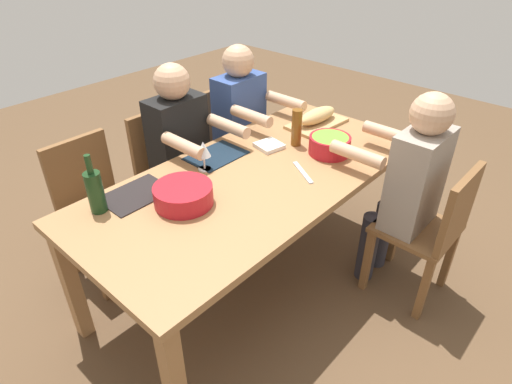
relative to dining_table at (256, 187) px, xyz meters
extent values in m
plane|color=brown|center=(0.00, 0.00, -0.66)|extent=(8.00, 8.00, 0.00)
cube|color=#9E7044|center=(0.00, 0.00, 0.06)|extent=(1.96, 0.93, 0.04)
cube|color=#9E7044|center=(-0.92, -0.40, -0.31)|extent=(0.07, 0.07, 0.70)
cube|color=#9E7044|center=(0.92, -0.40, -0.31)|extent=(0.07, 0.07, 0.70)
cube|color=#9E7044|center=(-0.92, 0.40, -0.31)|extent=(0.07, 0.07, 0.70)
cube|color=#9E7044|center=(0.92, 0.40, -0.31)|extent=(0.07, 0.07, 0.70)
cube|color=brown|center=(0.54, 0.70, -0.22)|extent=(0.40, 0.40, 0.03)
cube|color=brown|center=(0.54, 0.89, -0.01)|extent=(0.38, 0.04, 0.40)
cube|color=brown|center=(0.71, 0.53, -0.45)|extent=(0.04, 0.04, 0.42)
cube|color=brown|center=(0.37, 0.53, -0.45)|extent=(0.04, 0.04, 0.42)
cube|color=brown|center=(0.71, 0.87, -0.45)|extent=(0.04, 0.04, 0.42)
cube|color=brown|center=(0.37, 0.87, -0.45)|extent=(0.04, 0.04, 0.42)
cylinder|color=#2D2D38|center=(0.62, 0.48, -0.44)|extent=(0.11, 0.11, 0.45)
cylinder|color=#2D2D38|center=(0.46, 0.48, -0.44)|extent=(0.11, 0.11, 0.45)
cube|color=#334C8C|center=(0.54, 0.64, 0.06)|extent=(0.34, 0.20, 0.55)
cylinder|color=tan|center=(0.71, 0.37, 0.18)|extent=(0.07, 0.30, 0.07)
cylinder|color=tan|center=(0.37, 0.37, 0.18)|extent=(0.07, 0.30, 0.07)
sphere|color=tan|center=(0.54, 0.64, 0.43)|extent=(0.21, 0.21, 0.21)
cube|color=brown|center=(-0.54, 0.70, -0.22)|extent=(0.40, 0.40, 0.03)
cube|color=brown|center=(-0.54, 0.89, -0.01)|extent=(0.38, 0.04, 0.40)
cube|color=brown|center=(-0.37, 0.53, -0.45)|extent=(0.04, 0.04, 0.42)
cube|color=brown|center=(-0.71, 0.53, -0.45)|extent=(0.04, 0.04, 0.42)
cube|color=brown|center=(-0.37, 0.87, -0.45)|extent=(0.04, 0.04, 0.42)
cube|color=brown|center=(-0.71, 0.87, -0.45)|extent=(0.04, 0.04, 0.42)
cube|color=brown|center=(0.54, -0.70, -0.22)|extent=(0.40, 0.40, 0.03)
cube|color=brown|center=(0.54, -0.89, -0.01)|extent=(0.38, 0.04, 0.40)
cube|color=brown|center=(0.37, -0.53, -0.45)|extent=(0.04, 0.04, 0.42)
cube|color=brown|center=(0.71, -0.53, -0.45)|extent=(0.04, 0.04, 0.42)
cube|color=brown|center=(0.37, -0.87, -0.45)|extent=(0.04, 0.04, 0.42)
cube|color=brown|center=(0.71, -0.87, -0.45)|extent=(0.04, 0.04, 0.42)
cylinder|color=#2D2D38|center=(0.46, -0.48, -0.44)|extent=(0.11, 0.11, 0.45)
cylinder|color=#2D2D38|center=(0.62, -0.48, -0.44)|extent=(0.11, 0.11, 0.45)
cube|color=gray|center=(0.54, -0.64, 0.06)|extent=(0.34, 0.20, 0.55)
cylinder|color=tan|center=(0.37, -0.37, 0.18)|extent=(0.07, 0.30, 0.07)
cylinder|color=tan|center=(0.71, -0.37, 0.18)|extent=(0.07, 0.30, 0.07)
sphere|color=tan|center=(0.54, -0.64, 0.43)|extent=(0.21, 0.21, 0.21)
cube|color=brown|center=(0.00, 0.70, -0.22)|extent=(0.40, 0.40, 0.03)
cube|color=brown|center=(0.00, 0.89, -0.01)|extent=(0.38, 0.04, 0.40)
cube|color=brown|center=(0.17, 0.53, -0.45)|extent=(0.04, 0.04, 0.42)
cube|color=brown|center=(-0.17, 0.53, -0.45)|extent=(0.04, 0.04, 0.42)
cube|color=brown|center=(0.17, 0.87, -0.45)|extent=(0.04, 0.04, 0.42)
cube|color=brown|center=(-0.17, 0.87, -0.45)|extent=(0.04, 0.04, 0.42)
cylinder|color=#2D2D38|center=(0.08, 0.48, -0.44)|extent=(0.11, 0.11, 0.45)
cylinder|color=#2D2D38|center=(-0.08, 0.48, -0.44)|extent=(0.11, 0.11, 0.45)
cube|color=black|center=(0.00, 0.64, 0.06)|extent=(0.34, 0.20, 0.55)
cylinder|color=tan|center=(0.17, 0.37, 0.18)|extent=(0.07, 0.30, 0.07)
cylinder|color=tan|center=(-0.17, 0.37, 0.18)|extent=(0.07, 0.30, 0.07)
sphere|color=tan|center=(0.00, 0.64, 0.43)|extent=(0.21, 0.21, 0.21)
cylinder|color=#B21923|center=(0.46, -0.15, 0.13)|extent=(0.23, 0.23, 0.10)
cylinder|color=#669E33|center=(0.46, -0.15, 0.16)|extent=(0.21, 0.21, 0.04)
cylinder|color=#B21923|center=(-0.43, 0.07, 0.13)|extent=(0.28, 0.28, 0.09)
cylinder|color=beige|center=(-0.43, 0.07, 0.16)|extent=(0.25, 0.25, 0.03)
cube|color=tan|center=(0.73, 0.13, 0.09)|extent=(0.41, 0.25, 0.02)
ellipsoid|color=tan|center=(0.73, 0.13, 0.14)|extent=(0.33, 0.13, 0.09)
cylinder|color=#193819|center=(-0.73, 0.32, 0.18)|extent=(0.08, 0.08, 0.20)
cylinder|color=#193819|center=(-0.73, 0.32, 0.32)|extent=(0.03, 0.03, 0.09)
cylinder|color=brown|center=(0.42, 0.06, 0.19)|extent=(0.06, 0.06, 0.22)
cylinder|color=silver|center=(-0.15, 0.24, 0.08)|extent=(0.07, 0.07, 0.01)
cylinder|color=silver|center=(-0.15, 0.24, 0.12)|extent=(0.01, 0.01, 0.07)
cone|color=silver|center=(-0.15, 0.24, 0.20)|extent=(0.08, 0.08, 0.08)
cube|color=black|center=(-0.54, 0.30, 0.08)|extent=(0.32, 0.23, 0.01)
cube|color=#142333|center=(0.00, 0.30, 0.08)|extent=(0.32, 0.23, 0.01)
cube|color=silver|center=(0.18, -0.17, 0.08)|extent=(0.14, 0.21, 0.01)
cube|color=white|center=(0.28, 0.15, 0.09)|extent=(0.16, 0.16, 0.02)
camera|label=1|loc=(-1.46, -1.32, 1.24)|focal=30.38mm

